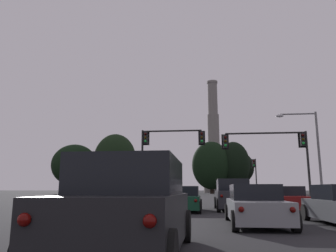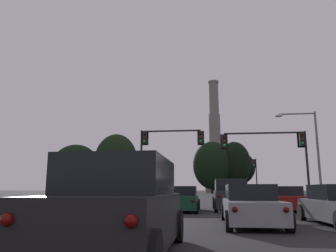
{
  "view_description": "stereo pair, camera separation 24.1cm",
  "coord_description": "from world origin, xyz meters",
  "px_view_note": "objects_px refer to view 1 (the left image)",
  "views": [
    {
      "loc": [
        -1.7,
        -0.62,
        1.26
      ],
      "look_at": [
        -6.46,
        42.89,
        9.71
      ],
      "focal_mm": 35.0,
      "sensor_mm": 36.0,
      "label": 1
    },
    {
      "loc": [
        -1.47,
        -0.59,
        1.26
      ],
      "look_at": [
        -6.46,
        42.89,
        9.71
      ],
      "focal_mm": 35.0,
      "sensor_mm": 36.0,
      "label": 2
    }
  ],
  "objects_px": {
    "suv_left_lane_third": "(131,208)",
    "sedan_right_lane_front": "(288,199)",
    "suv_center_lane_front": "(232,195)",
    "traffic_light_overhead_right": "(277,148)",
    "traffic_light_overhead_left": "(163,147)",
    "street_lamp": "(311,146)",
    "sedan_center_lane_second": "(255,206)",
    "sedan_left_lane_front": "(184,199)",
    "traffic_light_far_right": "(255,172)",
    "smokestack": "(214,147)"
  },
  "relations": [
    {
      "from": "suv_left_lane_third",
      "to": "sedan_right_lane_front",
      "type": "bearing_deg",
      "value": 66.21
    },
    {
      "from": "suv_center_lane_front",
      "to": "traffic_light_overhead_right",
      "type": "relative_size",
      "value": 0.72
    },
    {
      "from": "sedan_right_lane_front",
      "to": "traffic_light_overhead_left",
      "type": "relative_size",
      "value": 0.76
    },
    {
      "from": "suv_center_lane_front",
      "to": "street_lamp",
      "type": "height_order",
      "value": "street_lamp"
    },
    {
      "from": "sedan_center_lane_second",
      "to": "sedan_left_lane_front",
      "type": "relative_size",
      "value": 1.0
    },
    {
      "from": "traffic_light_overhead_right",
      "to": "street_lamp",
      "type": "distance_m",
      "value": 3.01
    },
    {
      "from": "suv_left_lane_third",
      "to": "traffic_light_overhead_left",
      "type": "xyz_separation_m",
      "value": [
        -2.08,
        21.47,
        3.94
      ]
    },
    {
      "from": "suv_center_lane_front",
      "to": "street_lamp",
      "type": "xyz_separation_m",
      "value": [
        6.99,
        6.77,
        3.81
      ]
    },
    {
      "from": "suv_center_lane_front",
      "to": "traffic_light_overhead_right",
      "type": "distance_m",
      "value": 8.01
    },
    {
      "from": "sedan_left_lane_front",
      "to": "traffic_light_overhead_left",
      "type": "relative_size",
      "value": 0.74
    },
    {
      "from": "sedan_left_lane_front",
      "to": "traffic_light_overhead_left",
      "type": "height_order",
      "value": "traffic_light_overhead_left"
    },
    {
      "from": "sedan_center_lane_second",
      "to": "traffic_light_overhead_left",
      "type": "relative_size",
      "value": 0.75
    },
    {
      "from": "traffic_light_overhead_right",
      "to": "suv_center_lane_front",
      "type": "bearing_deg",
      "value": -125.08
    },
    {
      "from": "sedan_left_lane_front",
      "to": "suv_left_lane_third",
      "type": "xyz_separation_m",
      "value": [
        -0.25,
        -13.09,
        0.23
      ]
    },
    {
      "from": "traffic_light_far_right",
      "to": "traffic_light_overhead_right",
      "type": "height_order",
      "value": "traffic_light_far_right"
    },
    {
      "from": "sedan_right_lane_front",
      "to": "smokestack",
      "type": "relative_size",
      "value": 0.12
    },
    {
      "from": "traffic_light_overhead_left",
      "to": "smokestack",
      "type": "height_order",
      "value": "smokestack"
    },
    {
      "from": "suv_left_lane_third",
      "to": "traffic_light_overhead_left",
      "type": "height_order",
      "value": "traffic_light_overhead_left"
    },
    {
      "from": "traffic_light_far_right",
      "to": "suv_left_lane_third",
      "type": "bearing_deg",
      "value": -101.5
    },
    {
      "from": "suv_center_lane_front",
      "to": "street_lamp",
      "type": "relative_size",
      "value": 0.65
    },
    {
      "from": "sedan_right_lane_front",
      "to": "sedan_center_lane_second",
      "type": "bearing_deg",
      "value": -107.98
    },
    {
      "from": "suv_left_lane_third",
      "to": "traffic_light_far_right",
      "type": "distance_m",
      "value": 45.92
    },
    {
      "from": "sedan_center_lane_second",
      "to": "traffic_light_overhead_right",
      "type": "distance_m",
      "value": 15.27
    },
    {
      "from": "traffic_light_overhead_left",
      "to": "traffic_light_overhead_right",
      "type": "height_order",
      "value": "traffic_light_overhead_left"
    },
    {
      "from": "traffic_light_overhead_left",
      "to": "sedan_left_lane_front",
      "type": "bearing_deg",
      "value": -74.44
    },
    {
      "from": "suv_left_lane_third",
      "to": "traffic_light_far_right",
      "type": "relative_size",
      "value": 0.84
    },
    {
      "from": "traffic_light_far_right",
      "to": "smokestack",
      "type": "distance_m",
      "value": 66.43
    },
    {
      "from": "suv_center_lane_front",
      "to": "traffic_light_far_right",
      "type": "height_order",
      "value": "traffic_light_far_right"
    },
    {
      "from": "suv_center_lane_front",
      "to": "traffic_light_far_right",
      "type": "bearing_deg",
      "value": 78.63
    },
    {
      "from": "suv_left_lane_third",
      "to": "street_lamp",
      "type": "xyz_separation_m",
      "value": [
        10.09,
        21.06,
        3.81
      ]
    },
    {
      "from": "sedan_left_lane_front",
      "to": "traffic_light_far_right",
      "type": "relative_size",
      "value": 0.81
    },
    {
      "from": "suv_center_lane_front",
      "to": "suv_left_lane_third",
      "type": "distance_m",
      "value": 14.62
    },
    {
      "from": "traffic_light_far_right",
      "to": "smokestack",
      "type": "relative_size",
      "value": 0.14
    },
    {
      "from": "sedan_left_lane_front",
      "to": "traffic_light_overhead_left",
      "type": "xyz_separation_m",
      "value": [
        -2.33,
        8.37,
        4.17
      ]
    },
    {
      "from": "sedan_left_lane_front",
      "to": "traffic_light_far_right",
      "type": "distance_m",
      "value": 33.18
    },
    {
      "from": "sedan_right_lane_front",
      "to": "sedan_left_lane_front",
      "type": "height_order",
      "value": "same"
    },
    {
      "from": "sedan_center_lane_second",
      "to": "traffic_light_far_right",
      "type": "height_order",
      "value": "traffic_light_far_right"
    },
    {
      "from": "sedan_center_lane_second",
      "to": "traffic_light_overhead_right",
      "type": "relative_size",
      "value": 0.7
    },
    {
      "from": "traffic_light_far_right",
      "to": "sedan_left_lane_front",
      "type": "bearing_deg",
      "value": -105.61
    },
    {
      "from": "suv_center_lane_front",
      "to": "traffic_light_overhead_left",
      "type": "bearing_deg",
      "value": 125.64
    },
    {
      "from": "sedan_left_lane_front",
      "to": "traffic_light_far_right",
      "type": "xyz_separation_m",
      "value": [
        8.89,
        31.81,
        3.16
      ]
    },
    {
      "from": "sedan_right_lane_front",
      "to": "street_lamp",
      "type": "relative_size",
      "value": 0.63
    },
    {
      "from": "sedan_left_lane_front",
      "to": "suv_left_lane_third",
      "type": "relative_size",
      "value": 0.96
    },
    {
      "from": "sedan_right_lane_front",
      "to": "traffic_light_overhead_right",
      "type": "xyz_separation_m",
      "value": [
        0.83,
        5.85,
        3.8
      ]
    },
    {
      "from": "smokestack",
      "to": "sedan_left_lane_front",
      "type": "bearing_deg",
      "value": -92.87
    },
    {
      "from": "suv_center_lane_front",
      "to": "suv_left_lane_third",
      "type": "relative_size",
      "value": 1.0
    },
    {
      "from": "sedan_left_lane_front",
      "to": "traffic_light_overhead_left",
      "type": "distance_m",
      "value": 9.64
    },
    {
      "from": "traffic_light_overhead_right",
      "to": "street_lamp",
      "type": "bearing_deg",
      "value": 17.51
    },
    {
      "from": "sedan_left_lane_front",
      "to": "suv_center_lane_front",
      "type": "xyz_separation_m",
      "value": [
        2.86,
        1.19,
        0.23
      ]
    },
    {
      "from": "smokestack",
      "to": "traffic_light_far_right",
      "type": "bearing_deg",
      "value": -86.46
    }
  ]
}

